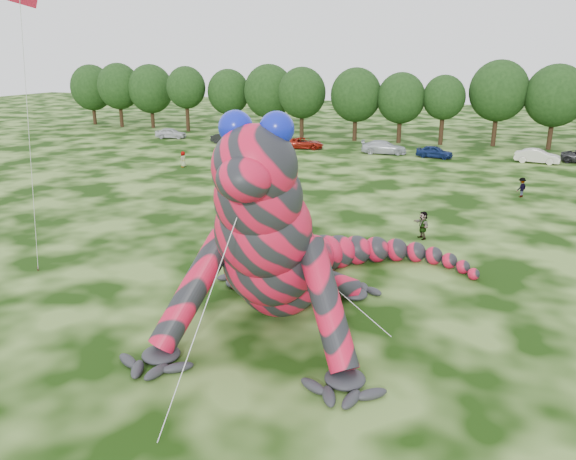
% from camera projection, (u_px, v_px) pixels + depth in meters
% --- Properties ---
extents(ground, '(240.00, 240.00, 0.00)m').
position_uv_depth(ground, '(237.00, 365.00, 21.09)').
color(ground, '#16330A').
rests_on(ground, ground).
extents(inflatable_gecko, '(17.95, 20.51, 9.36)m').
position_uv_depth(inflatable_gecko, '(287.00, 208.00, 24.70)').
color(inflatable_gecko, red).
rests_on(inflatable_gecko, ground).
extents(flying_kite, '(4.44, 3.08, 14.48)m').
position_uv_depth(flying_kite, '(21.00, 16.00, 23.17)').
color(flying_kite, red).
rests_on(flying_kite, ground).
extents(tree_0, '(6.91, 6.22, 9.51)m').
position_uv_depth(tree_0, '(92.00, 95.00, 90.97)').
color(tree_0, black).
rests_on(tree_0, ground).
extents(tree_1, '(6.74, 6.07, 9.81)m').
position_uv_depth(tree_1, '(119.00, 95.00, 87.77)').
color(tree_1, black).
rests_on(tree_1, ground).
extents(tree_2, '(7.04, 6.34, 9.64)m').
position_uv_depth(tree_2, '(151.00, 96.00, 86.61)').
color(tree_2, black).
rests_on(tree_2, ground).
extents(tree_3, '(5.81, 5.23, 9.44)m').
position_uv_depth(tree_3, '(187.00, 99.00, 82.65)').
color(tree_3, black).
rests_on(tree_3, ground).
extents(tree_4, '(6.22, 5.60, 9.06)m').
position_uv_depth(tree_4, '(229.00, 101.00, 82.11)').
color(tree_4, black).
rests_on(tree_4, ground).
extents(tree_5, '(7.16, 6.44, 9.80)m').
position_uv_depth(tree_5, '(269.00, 100.00, 79.54)').
color(tree_5, black).
rests_on(tree_5, ground).
extents(tree_6, '(6.52, 5.86, 9.49)m').
position_uv_depth(tree_6, '(302.00, 103.00, 76.14)').
color(tree_6, black).
rests_on(tree_6, ground).
extents(tree_7, '(6.68, 6.01, 9.48)m').
position_uv_depth(tree_7, '(356.00, 105.00, 73.71)').
color(tree_7, black).
rests_on(tree_7, ground).
extents(tree_8, '(6.14, 5.53, 8.94)m').
position_uv_depth(tree_8, '(400.00, 108.00, 71.96)').
color(tree_8, black).
rests_on(tree_8, ground).
extents(tree_9, '(5.27, 4.74, 8.68)m').
position_uv_depth(tree_9, '(443.00, 110.00, 70.52)').
color(tree_9, black).
rests_on(tree_9, ground).
extents(tree_10, '(7.09, 6.38, 10.50)m').
position_uv_depth(tree_10, '(497.00, 104.00, 69.19)').
color(tree_10, black).
rests_on(tree_10, ground).
extents(tree_11, '(7.01, 6.31, 10.07)m').
position_uv_depth(tree_11, '(554.00, 107.00, 66.75)').
color(tree_11, black).
rests_on(tree_11, ground).
extents(car_0, '(4.46, 2.45, 1.44)m').
position_uv_depth(car_0, '(171.00, 133.00, 76.93)').
color(car_0, silver).
rests_on(car_0, ground).
extents(car_1, '(4.16, 1.96, 1.32)m').
position_uv_depth(car_1, '(226.00, 139.00, 72.42)').
color(car_1, black).
rests_on(car_1, ground).
extents(car_2, '(5.05, 2.89, 1.33)m').
position_uv_depth(car_2, '(304.00, 143.00, 68.57)').
color(car_2, maroon).
rests_on(car_2, ground).
extents(car_3, '(5.51, 2.99, 1.51)m').
position_uv_depth(car_3, '(384.00, 147.00, 65.13)').
color(car_3, silver).
rests_on(car_3, ground).
extents(car_4, '(4.19, 2.16, 1.36)m').
position_uv_depth(car_4, '(435.00, 152.00, 62.58)').
color(car_4, navy).
rests_on(car_4, ground).
extents(car_5, '(4.68, 2.13, 1.49)m').
position_uv_depth(car_5, '(537.00, 156.00, 59.55)').
color(car_5, silver).
rests_on(car_5, ground).
extents(spectator_4, '(0.52, 0.80, 1.62)m').
position_uv_depth(spectator_4, '(183.00, 159.00, 57.46)').
color(spectator_4, gray).
rests_on(spectator_4, ground).
extents(spectator_0, '(0.64, 0.78, 1.82)m').
position_uv_depth(spectator_0, '(263.00, 192.00, 43.42)').
color(spectator_0, gray).
rests_on(spectator_0, ground).
extents(spectator_5, '(1.38, 1.65, 1.78)m').
position_uv_depth(spectator_5, '(423.00, 225.00, 35.20)').
color(spectator_5, gray).
rests_on(spectator_5, ground).
extents(spectator_1, '(0.89, 0.71, 1.75)m').
position_uv_depth(spectator_1, '(257.00, 195.00, 42.58)').
color(spectator_1, gray).
rests_on(spectator_1, ground).
extents(spectator_2, '(1.08, 1.20, 1.61)m').
position_uv_depth(spectator_2, '(522.00, 187.00, 45.41)').
color(spectator_2, gray).
rests_on(spectator_2, ground).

